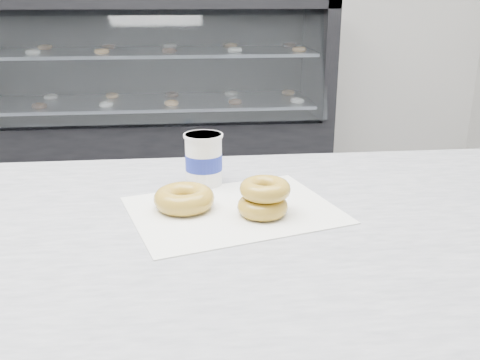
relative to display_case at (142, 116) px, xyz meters
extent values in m
cube|color=#B4B4B9|center=(0.00, -2.72, 0.39)|extent=(3.06, 0.76, 0.04)
cube|color=black|center=(0.00, -0.02, -0.24)|extent=(2.40, 0.70, 0.50)
cube|color=black|center=(0.00, -0.02, 0.72)|extent=(2.40, 0.70, 0.08)
cube|color=black|center=(0.00, 0.30, 0.38)|extent=(2.40, 0.06, 0.75)
cube|color=black|center=(1.16, -0.02, 0.38)|extent=(0.08, 0.70, 0.75)
cube|color=white|center=(0.00, -0.33, 0.38)|extent=(2.28, 0.16, 0.70)
cube|color=silver|center=(0.00, -0.02, 0.09)|extent=(2.20, 0.55, 0.02)
cube|color=silver|center=(0.00, -0.02, 0.41)|extent=(2.20, 0.55, 0.02)
cube|color=silver|center=(0.36, -2.67, 0.41)|extent=(0.40, 0.34, 0.00)
torus|color=gold|center=(0.28, -2.65, 0.43)|extent=(0.13, 0.13, 0.04)
torus|color=gold|center=(0.41, -2.69, 0.43)|extent=(0.09, 0.09, 0.03)
torus|color=gold|center=(0.41, -2.69, 0.46)|extent=(0.10, 0.10, 0.03)
cylinder|color=white|center=(0.31, -2.53, 0.46)|extent=(0.07, 0.07, 0.10)
cylinder|color=white|center=(0.31, -2.53, 0.51)|extent=(0.08, 0.08, 0.01)
cylinder|color=navy|center=(0.31, -2.53, 0.45)|extent=(0.07, 0.07, 0.03)
camera|label=1|loc=(0.28, -3.51, 0.76)|focal=40.00mm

